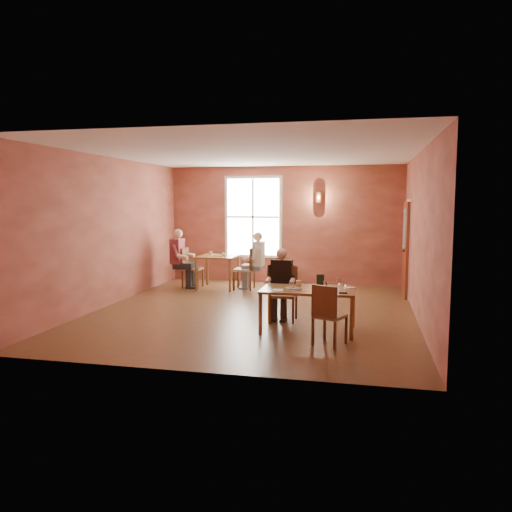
% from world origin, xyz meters
% --- Properties ---
extents(ground, '(6.00, 7.00, 0.01)m').
position_xyz_m(ground, '(0.00, 0.00, 0.00)').
color(ground, brown).
rests_on(ground, ground).
extents(wall_back, '(6.00, 0.04, 3.00)m').
position_xyz_m(wall_back, '(0.00, 3.50, 1.50)').
color(wall_back, brown).
rests_on(wall_back, ground).
extents(wall_front, '(6.00, 0.04, 3.00)m').
position_xyz_m(wall_front, '(0.00, -3.50, 1.50)').
color(wall_front, brown).
rests_on(wall_front, ground).
extents(wall_left, '(0.04, 7.00, 3.00)m').
position_xyz_m(wall_left, '(-3.00, 0.00, 1.50)').
color(wall_left, brown).
rests_on(wall_left, ground).
extents(wall_right, '(0.04, 7.00, 3.00)m').
position_xyz_m(wall_right, '(3.00, 0.00, 1.50)').
color(wall_right, brown).
rests_on(wall_right, ground).
extents(ceiling, '(6.00, 7.00, 0.04)m').
position_xyz_m(ceiling, '(0.00, 0.00, 3.00)').
color(ceiling, white).
rests_on(ceiling, wall_back).
extents(window, '(1.36, 0.10, 1.96)m').
position_xyz_m(window, '(-0.80, 3.45, 1.70)').
color(window, white).
rests_on(window, wall_back).
extents(door, '(0.12, 1.04, 2.10)m').
position_xyz_m(door, '(2.94, 2.30, 1.05)').
color(door, maroon).
rests_on(door, ground).
extents(wall_sconce, '(0.16, 0.16, 0.28)m').
position_xyz_m(wall_sconce, '(0.90, 3.40, 2.20)').
color(wall_sconce, brown).
rests_on(wall_sconce, wall_back).
extents(main_table, '(1.50, 0.84, 0.70)m').
position_xyz_m(main_table, '(1.19, -1.27, 0.35)').
color(main_table, brown).
rests_on(main_table, ground).
extents(chair_diner_main, '(0.42, 0.42, 0.96)m').
position_xyz_m(chair_diner_main, '(0.69, -0.62, 0.48)').
color(chair_diner_main, brown).
rests_on(chair_diner_main, ground).
extents(diner_main, '(0.49, 0.49, 1.23)m').
position_xyz_m(diner_main, '(0.69, -0.65, 0.61)').
color(diner_main, '#311E16').
rests_on(diner_main, ground).
extents(chair_empty, '(0.53, 0.53, 0.90)m').
position_xyz_m(chair_empty, '(1.59, -1.93, 0.45)').
color(chair_empty, '#56321D').
rests_on(chair_empty, ground).
extents(plate_food, '(0.31, 0.31, 0.03)m').
position_xyz_m(plate_food, '(0.96, -1.31, 0.72)').
color(plate_food, white).
rests_on(plate_food, main_table).
extents(sandwich, '(0.10, 0.09, 0.10)m').
position_xyz_m(sandwich, '(1.02, -1.18, 0.75)').
color(sandwich, tan).
rests_on(sandwich, main_table).
extents(goblet_a, '(0.09, 0.09, 0.18)m').
position_xyz_m(goblet_a, '(1.66, -1.14, 0.79)').
color(goblet_a, white).
rests_on(goblet_a, main_table).
extents(goblet_b, '(0.08, 0.08, 0.18)m').
position_xyz_m(goblet_b, '(1.76, -1.39, 0.79)').
color(goblet_b, white).
rests_on(goblet_b, main_table).
extents(goblet_c, '(0.10, 0.10, 0.19)m').
position_xyz_m(goblet_c, '(1.48, -1.46, 0.79)').
color(goblet_c, white).
rests_on(goblet_c, main_table).
extents(menu_stand, '(0.12, 0.07, 0.20)m').
position_xyz_m(menu_stand, '(1.36, -0.97, 0.80)').
color(menu_stand, black).
rests_on(menu_stand, main_table).
extents(knife, '(0.20, 0.03, 0.00)m').
position_xyz_m(knife, '(1.13, -1.50, 0.70)').
color(knife, silver).
rests_on(knife, main_table).
extents(napkin, '(0.17, 0.17, 0.01)m').
position_xyz_m(napkin, '(0.73, -1.47, 0.70)').
color(napkin, silver).
rests_on(napkin, main_table).
extents(side_plate, '(0.18, 0.18, 0.01)m').
position_xyz_m(side_plate, '(1.85, -1.04, 0.71)').
color(side_plate, silver).
rests_on(side_plate, main_table).
extents(sunglasses, '(0.13, 0.04, 0.02)m').
position_xyz_m(sunglasses, '(1.76, -1.54, 0.71)').
color(sunglasses, black).
rests_on(sunglasses, main_table).
extents(second_table, '(0.91, 0.91, 0.80)m').
position_xyz_m(second_table, '(-1.40, 2.28, 0.40)').
color(second_table, brown).
rests_on(second_table, ground).
extents(chair_diner_white, '(0.45, 0.45, 1.01)m').
position_xyz_m(chair_diner_white, '(-0.75, 2.28, 0.51)').
color(chair_diner_white, '#542E13').
rests_on(chair_diner_white, ground).
extents(diner_white, '(0.53, 0.53, 1.33)m').
position_xyz_m(diner_white, '(-0.72, 2.28, 0.67)').
color(diner_white, white).
rests_on(diner_white, ground).
extents(chair_diner_maroon, '(0.43, 0.43, 0.97)m').
position_xyz_m(chair_diner_maroon, '(-2.05, 2.28, 0.49)').
color(chair_diner_maroon, '#40250E').
rests_on(chair_diner_maroon, ground).
extents(diner_maroon, '(0.56, 0.56, 1.39)m').
position_xyz_m(diner_maroon, '(-2.08, 2.28, 0.70)').
color(diner_maroon, '#54171D').
rests_on(diner_maroon, ground).
extents(cup_a, '(0.14, 0.14, 0.09)m').
position_xyz_m(cup_a, '(-1.22, 2.20, 0.84)').
color(cup_a, white).
rests_on(cup_a, second_table).
extents(cup_b, '(0.11, 0.11, 0.09)m').
position_xyz_m(cup_b, '(-1.62, 2.39, 0.85)').
color(cup_b, white).
rests_on(cup_b, second_table).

